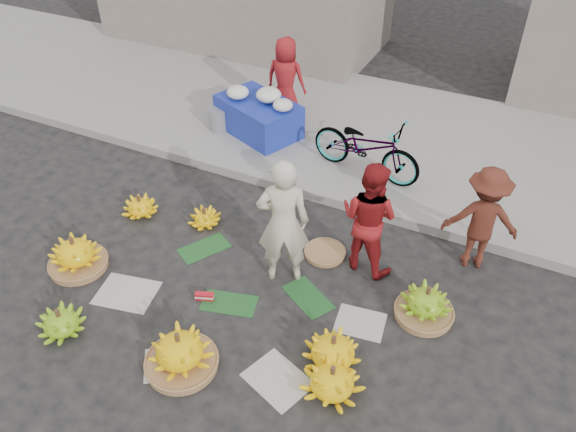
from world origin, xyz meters
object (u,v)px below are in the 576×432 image
at_px(banana_bunch_4, 333,351).
at_px(vendor_cream, 283,223).
at_px(banana_bunch_0, 76,254).
at_px(bicycle, 366,146).
at_px(flower_table, 259,114).

xyz_separation_m(banana_bunch_4, vendor_cream, (-1.05, 0.94, 0.67)).
bearing_deg(banana_bunch_0, bicycle, 53.42).
height_order(banana_bunch_0, flower_table, flower_table).
bearing_deg(bicycle, banana_bunch_4, -157.21).
bearing_deg(vendor_cream, banana_bunch_4, 111.43).
xyz_separation_m(vendor_cream, bicycle, (0.16, 2.45, -0.27)).
bearing_deg(vendor_cream, bicycle, -120.43).
distance_m(banana_bunch_4, bicycle, 3.53).
xyz_separation_m(banana_bunch_4, flower_table, (-2.92, 3.78, 0.27)).
xyz_separation_m(flower_table, bicycle, (2.03, -0.39, 0.13)).
distance_m(banana_bunch_0, banana_bunch_4, 3.45).
height_order(banana_bunch_4, vendor_cream, vendor_cream).
bearing_deg(vendor_cream, flower_table, -83.29).
height_order(banana_bunch_4, bicycle, bicycle).
height_order(vendor_cream, flower_table, vendor_cream).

